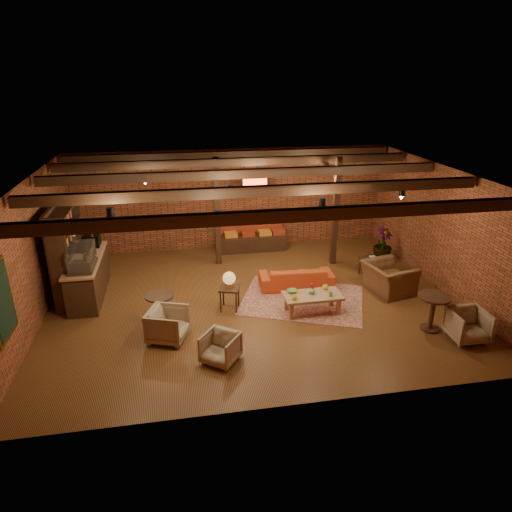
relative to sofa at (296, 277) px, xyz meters
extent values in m
plane|color=#371C0D|center=(-1.28, -0.58, -0.29)|extent=(10.00, 10.00, 0.00)
cube|color=black|center=(-1.28, -0.58, 2.91)|extent=(10.00, 8.00, 0.02)
cube|color=brown|center=(-1.28, 3.42, 1.31)|extent=(10.00, 0.02, 3.20)
cube|color=brown|center=(-1.28, -4.58, 1.31)|extent=(10.00, 0.02, 3.20)
cube|color=brown|center=(-6.28, -0.58, 1.31)|extent=(0.02, 8.00, 3.20)
cube|color=brown|center=(3.72, -0.58, 1.31)|extent=(0.02, 8.00, 3.20)
cylinder|color=black|center=(-1.28, 1.02, 2.56)|extent=(9.60, 0.12, 0.12)
cube|color=black|center=(-1.88, 2.02, 1.31)|extent=(0.16, 0.16, 3.20)
cube|color=black|center=(1.52, 1.42, 1.31)|extent=(0.16, 0.16, 3.20)
imported|color=#337F33|center=(-5.28, 0.62, 0.93)|extent=(0.35, 0.39, 0.30)
cube|color=black|center=(-6.21, -2.88, 1.31)|extent=(0.08, 0.96, 1.46)
cube|color=#FF4819|center=(-0.68, 2.52, 2.06)|extent=(0.86, 0.06, 0.30)
cube|color=maroon|center=(-0.03, -0.77, -0.28)|extent=(3.63, 3.25, 0.01)
imported|color=#BD3C1A|center=(0.00, 0.00, 0.00)|extent=(1.99, 0.86, 0.57)
cube|color=#936244|center=(0.01, -1.45, 0.16)|extent=(1.40, 0.71, 0.07)
cube|color=#936244|center=(-0.56, -1.70, -0.08)|extent=(0.09, 0.09, 0.41)
cube|color=#936244|center=(0.60, -1.68, -0.08)|extent=(0.09, 0.09, 0.41)
cube|color=#936244|center=(-0.57, -1.21, -0.08)|extent=(0.09, 0.09, 0.41)
cube|color=#936244|center=(0.59, -1.19, -0.08)|extent=(0.09, 0.09, 0.41)
imported|color=yellow|center=(-0.48, -1.62, 0.25)|extent=(0.14, 0.14, 0.11)
imported|color=#629B46|center=(0.41, -1.61, 0.24)|extent=(0.11, 0.11, 0.10)
imported|color=yellow|center=(0.40, -1.22, 0.25)|extent=(0.14, 0.14, 0.11)
imported|color=#629B46|center=(-0.43, -1.23, 0.22)|extent=(0.24, 0.24, 0.06)
imported|color=#629B46|center=(0.01, -1.39, 0.26)|extent=(0.13, 0.13, 0.13)
sphere|color=red|center=(0.01, -1.39, 0.39)|extent=(0.10, 0.10, 0.10)
cube|color=black|center=(-1.91, -0.92, 0.27)|extent=(0.58, 0.58, 0.04)
cylinder|color=black|center=(-1.91, -0.92, -0.02)|extent=(0.04, 0.04, 0.54)
cylinder|color=olive|center=(-1.91, -0.92, 0.31)|extent=(0.16, 0.16, 0.02)
cylinder|color=olive|center=(-1.91, -0.92, 0.38)|extent=(0.04, 0.04, 0.22)
sphere|color=orange|center=(-1.91, -0.92, 0.54)|extent=(0.31, 0.31, 0.31)
cylinder|color=black|center=(-3.56, -1.25, 0.38)|extent=(0.66, 0.66, 0.04)
cylinder|color=black|center=(-3.56, -1.25, 0.05)|extent=(0.09, 0.09, 0.64)
cylinder|color=black|center=(-3.56, -1.25, -0.27)|extent=(0.39, 0.39, 0.04)
imported|color=#B5A68C|center=(-3.39, -2.05, 0.11)|extent=(0.94, 0.97, 0.80)
imported|color=#B5A68C|center=(-2.36, -3.06, 0.05)|extent=(0.89, 0.89, 0.68)
imported|color=brown|center=(2.29, -0.72, 0.24)|extent=(1.02, 1.34, 1.05)
cube|color=black|center=(2.24, 0.35, 0.23)|extent=(0.58, 0.58, 0.04)
cylinder|color=black|center=(2.24, 0.35, -0.04)|extent=(0.04, 0.04, 0.49)
imported|color=black|center=(2.24, 0.35, 0.26)|extent=(0.23, 0.28, 0.02)
cylinder|color=black|center=(2.41, -2.67, 0.53)|extent=(0.72, 0.72, 0.04)
cylinder|color=black|center=(2.41, -2.67, 0.13)|extent=(0.11, 0.11, 0.78)
cylinder|color=black|center=(2.41, -2.67, -0.26)|extent=(0.43, 0.43, 0.04)
imported|color=#B5A68C|center=(2.96, -3.19, 0.10)|extent=(0.77, 0.72, 0.77)
imported|color=#4C7F4C|center=(3.12, 1.44, 1.22)|extent=(2.22, 2.22, 3.00)
camera|label=1|loc=(-3.02, -10.77, 5.10)|focal=32.00mm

